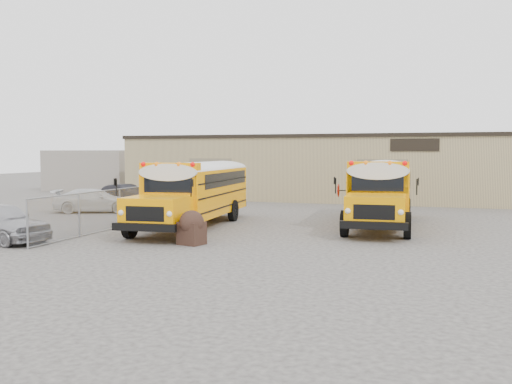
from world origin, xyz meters
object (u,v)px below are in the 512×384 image
(car_white, at_px, (95,201))
(car_dark, at_px, (126,194))
(tarp_bundle, at_px, (192,227))
(car_silver, at_px, (0,222))
(school_bus_left, at_px, (232,182))
(school_bus_right, at_px, (386,181))

(car_white, xyz_separation_m, car_dark, (-0.92, 4.75, -0.01))
(tarp_bundle, bearing_deg, car_silver, -166.61)
(school_bus_left, relative_size, car_silver, 2.36)
(school_bus_left, relative_size, school_bus_right, 0.99)
(school_bus_left, height_order, tarp_bundle, school_bus_left)
(school_bus_left, height_order, car_white, school_bus_left)
(car_silver, distance_m, car_white, 10.81)
(car_white, bearing_deg, tarp_bundle, -153.18)
(school_bus_right, height_order, car_silver, school_bus_right)
(tarp_bundle, relative_size, car_dark, 0.32)
(car_silver, distance_m, car_dark, 15.64)
(tarp_bundle, height_order, car_dark, car_dark)
(car_white, height_order, car_dark, car_white)
(school_bus_left, height_order, school_bus_right, school_bus_right)
(school_bus_right, bearing_deg, car_white, -159.13)
(school_bus_left, distance_m, car_silver, 13.82)
(car_silver, bearing_deg, tarp_bundle, -63.74)
(school_bus_left, bearing_deg, car_white, -160.78)
(school_bus_right, xyz_separation_m, car_dark, (-16.64, -1.24, -1.12))
(car_white, bearing_deg, car_silver, 172.75)
(car_silver, bearing_deg, car_dark, 26.91)
(school_bus_left, distance_m, car_white, 7.95)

